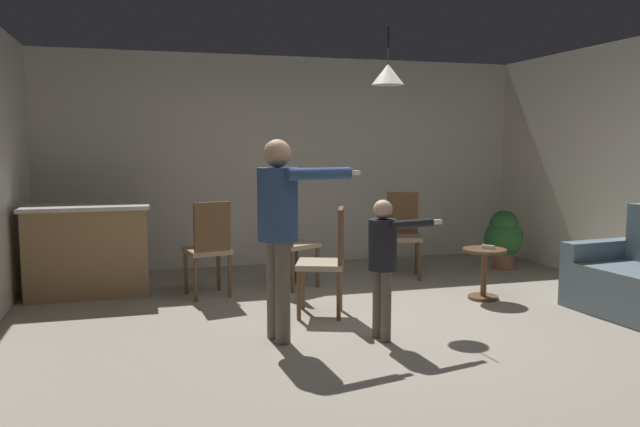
# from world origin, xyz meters

# --- Properties ---
(ground) EXTENTS (7.68, 7.68, 0.00)m
(ground) POSITION_xyz_m (0.00, 0.00, 0.00)
(ground) COLOR #9E9384
(wall_back) EXTENTS (6.40, 0.10, 2.70)m
(wall_back) POSITION_xyz_m (0.00, 3.20, 1.35)
(wall_back) COLOR silver
(wall_back) RESTS_ON ground
(kitchen_counter) EXTENTS (1.26, 0.66, 0.95)m
(kitchen_counter) POSITION_xyz_m (-2.45, 2.04, 0.48)
(kitchen_counter) COLOR #99754C
(kitchen_counter) RESTS_ON ground
(side_table_by_couch) EXTENTS (0.44, 0.44, 0.52)m
(side_table_by_couch) POSITION_xyz_m (1.45, 0.73, 0.33)
(side_table_by_couch) COLOR brown
(side_table_by_couch) RESTS_ON ground
(person_adult) EXTENTS (0.83, 0.46, 1.62)m
(person_adult) POSITION_xyz_m (-0.84, -0.01, 1.00)
(person_adult) COLOR #60564C
(person_adult) RESTS_ON ground
(person_child) EXTENTS (0.61, 0.32, 1.14)m
(person_child) POSITION_xyz_m (-0.04, -0.22, 0.71)
(person_child) COLOR #60564C
(person_child) RESTS_ON ground
(dining_chair_by_counter) EXTENTS (0.54, 0.54, 1.00)m
(dining_chair_by_counter) POSITION_xyz_m (1.09, 1.99, 0.55)
(dining_chair_by_counter) COLOR brown
(dining_chair_by_counter) RESTS_ON ground
(dining_chair_near_wall) EXTENTS (0.54, 0.54, 1.00)m
(dining_chair_near_wall) POSITION_xyz_m (-0.26, 0.60, 0.55)
(dining_chair_near_wall) COLOR brown
(dining_chair_near_wall) RESTS_ON ground
(dining_chair_centre_back) EXTENTS (0.56, 0.56, 1.00)m
(dining_chair_centre_back) POSITION_xyz_m (-0.36, 1.74, 0.55)
(dining_chair_centre_back) COLOR brown
(dining_chair_centre_back) RESTS_ON ground
(dining_chair_spare) EXTENTS (0.50, 0.50, 1.00)m
(dining_chair_spare) POSITION_xyz_m (-1.24, 1.57, 0.55)
(dining_chair_spare) COLOR brown
(dining_chair_spare) RESTS_ON ground
(potted_plant_corner) EXTENTS (0.49, 0.49, 0.74)m
(potted_plant_corner) POSITION_xyz_m (2.50, 2.04, 0.41)
(potted_plant_corner) COLOR brown
(potted_plant_corner) RESTS_ON ground
(spare_remote_on_table) EXTENTS (0.11, 0.12, 0.04)m
(spare_remote_on_table) POSITION_xyz_m (1.48, 0.73, 0.54)
(spare_remote_on_table) COLOR white
(spare_remote_on_table) RESTS_ON side_table_by_couch
(ceiling_light_pendant) EXTENTS (0.32, 0.32, 0.55)m
(ceiling_light_pendant) POSITION_xyz_m (0.44, 0.91, 2.25)
(ceiling_light_pendant) COLOR silver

